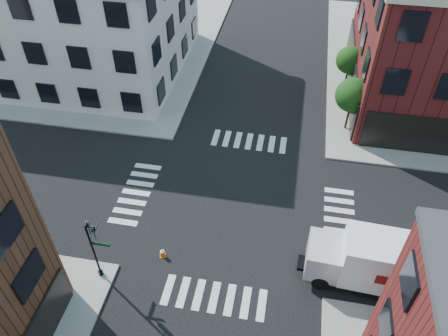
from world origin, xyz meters
TOP-DOWN VIEW (x-y plane):
  - ground at (0.00, 0.00)m, footprint 120.00×120.00m
  - sidewalk_nw at (-21.00, 21.00)m, footprint 30.00×30.00m
  - building_nw at (-19.00, 16.00)m, footprint 22.00×16.00m
  - tree_near at (7.56, 9.98)m, footprint 2.69×2.69m
  - tree_far at (7.56, 15.98)m, footprint 2.43×2.43m
  - signal_pole at (-6.72, -6.68)m, footprint 1.29×1.24m
  - box_truck at (8.92, -4.33)m, footprint 8.09×2.78m
  - traffic_cone at (-3.66, -4.80)m, footprint 0.45×0.45m

SIDE VIEW (x-z plane):
  - ground at x=0.00m, z-range 0.00..0.00m
  - sidewalk_nw at x=-21.00m, z-range 0.00..0.15m
  - traffic_cone at x=-3.66m, z-range -0.01..0.65m
  - box_truck at x=8.92m, z-range 0.07..3.69m
  - signal_pole at x=-6.72m, z-range 0.56..5.16m
  - tree_far at x=7.56m, z-range 0.84..4.91m
  - tree_near at x=7.56m, z-range 0.91..5.41m
  - building_nw at x=-19.00m, z-range 0.00..11.00m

